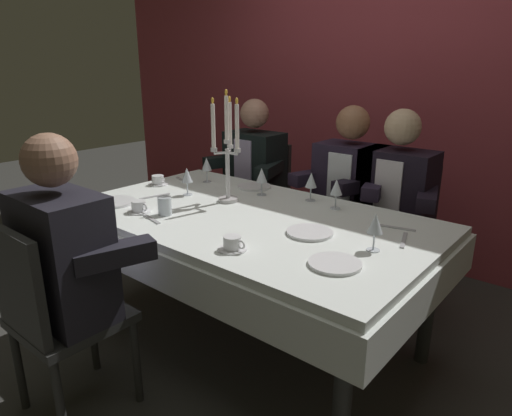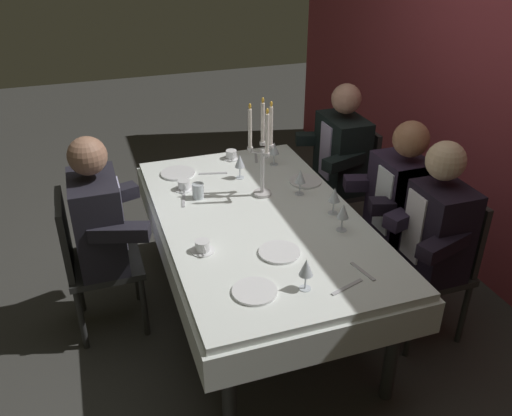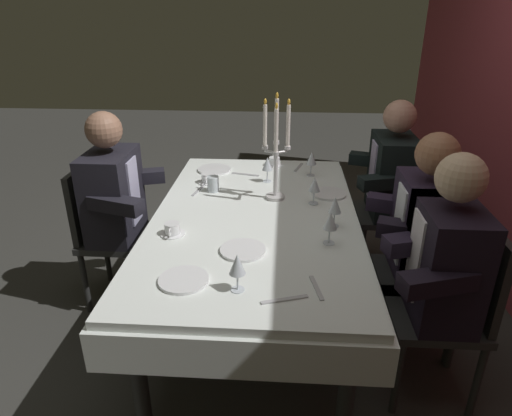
{
  "view_description": "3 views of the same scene",
  "coord_description": "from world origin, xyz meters",
  "px_view_note": "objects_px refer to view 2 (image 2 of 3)",
  "views": [
    {
      "loc": [
        1.47,
        -1.69,
        1.49
      ],
      "look_at": [
        0.08,
        -0.03,
        0.8
      ],
      "focal_mm": 31.92,
      "sensor_mm": 36.0,
      "label": 1
    },
    {
      "loc": [
        2.5,
        -0.87,
        2.26
      ],
      "look_at": [
        0.08,
        -0.05,
        0.84
      ],
      "focal_mm": 37.32,
      "sensor_mm": 36.0,
      "label": 2
    },
    {
      "loc": [
        2.21,
        0.15,
        1.78
      ],
      "look_at": [
        0.12,
        0.01,
        0.84
      ],
      "focal_mm": 31.55,
      "sensor_mm": 36.0,
      "label": 3
    }
  ],
  "objects_px": {
    "dinner_plate_0": "(255,291)",
    "wine_glass_5": "(274,149)",
    "candelabra": "(263,153)",
    "wine_glass_4": "(334,196)",
    "dining_table": "(259,233)",
    "seated_diner_2": "(403,201)",
    "dinner_plate_3": "(305,181)",
    "wine_glass_3": "(300,177)",
    "coffee_cup_1": "(203,247)",
    "water_tumbler_0": "(198,191)",
    "coffee_cup_0": "(184,186)",
    "dinner_plate_1": "(178,173)",
    "dinner_plate_2": "(279,252)",
    "wine_glass_2": "(343,212)",
    "seated_diner_3": "(434,227)",
    "seated_diner_0": "(343,152)",
    "seated_diner_1": "(97,221)",
    "wine_glass_1": "(240,162)",
    "coffee_cup_2": "(231,155)",
    "wine_glass_0": "(306,268)"
  },
  "relations": [
    {
      "from": "water_tumbler_0",
      "to": "coffee_cup_0",
      "type": "height_order",
      "value": "water_tumbler_0"
    },
    {
      "from": "dinner_plate_3",
      "to": "seated_diner_3",
      "type": "xyz_separation_m",
      "value": [
        0.74,
        0.46,
        -0.01
      ]
    },
    {
      "from": "wine_glass_4",
      "to": "coffee_cup_0",
      "type": "height_order",
      "value": "wine_glass_4"
    },
    {
      "from": "wine_glass_5",
      "to": "wine_glass_2",
      "type": "bearing_deg",
      "value": 2.74
    },
    {
      "from": "seated_diner_0",
      "to": "seated_diner_2",
      "type": "relative_size",
      "value": 1.0
    },
    {
      "from": "dinner_plate_2",
      "to": "wine_glass_3",
      "type": "xyz_separation_m",
      "value": [
        -0.57,
        0.35,
        0.11
      ]
    },
    {
      "from": "dinner_plate_2",
      "to": "coffee_cup_2",
      "type": "height_order",
      "value": "coffee_cup_2"
    },
    {
      "from": "seated_diner_3",
      "to": "dinner_plate_1",
      "type": "bearing_deg",
      "value": -132.74
    },
    {
      "from": "coffee_cup_2",
      "to": "seated_diner_2",
      "type": "relative_size",
      "value": 0.11
    },
    {
      "from": "wine_glass_0",
      "to": "seated_diner_0",
      "type": "distance_m",
      "value": 1.68
    },
    {
      "from": "candelabra",
      "to": "seated_diner_0",
      "type": "xyz_separation_m",
      "value": [
        -0.46,
        0.78,
        -0.28
      ]
    },
    {
      "from": "dinner_plate_3",
      "to": "wine_glass_2",
      "type": "xyz_separation_m",
      "value": [
        0.61,
        -0.05,
        0.11
      ]
    },
    {
      "from": "wine_glass_1",
      "to": "wine_glass_3",
      "type": "distance_m",
      "value": 0.44
    },
    {
      "from": "coffee_cup_1",
      "to": "coffee_cup_2",
      "type": "relative_size",
      "value": 1.0
    },
    {
      "from": "dinner_plate_0",
      "to": "seated_diner_0",
      "type": "distance_m",
      "value": 1.77
    },
    {
      "from": "wine_glass_1",
      "to": "wine_glass_2",
      "type": "xyz_separation_m",
      "value": [
        0.81,
        0.33,
        0.0
      ]
    },
    {
      "from": "dinner_plate_3",
      "to": "wine_glass_3",
      "type": "relative_size",
      "value": 1.28
    },
    {
      "from": "wine_glass_4",
      "to": "water_tumbler_0",
      "type": "xyz_separation_m",
      "value": [
        -0.44,
        -0.69,
        -0.07
      ]
    },
    {
      "from": "dinner_plate_3",
      "to": "coffee_cup_0",
      "type": "relative_size",
      "value": 1.59
    },
    {
      "from": "coffee_cup_0",
      "to": "wine_glass_4",
      "type": "bearing_deg",
      "value": 52.51
    },
    {
      "from": "coffee_cup_0",
      "to": "seated_diner_3",
      "type": "distance_m",
      "value": 1.51
    },
    {
      "from": "dinner_plate_0",
      "to": "seated_diner_2",
      "type": "distance_m",
      "value": 1.27
    },
    {
      "from": "wine_glass_1",
      "to": "dining_table",
      "type": "bearing_deg",
      "value": -5.03
    },
    {
      "from": "dinner_plate_2",
      "to": "wine_glass_2",
      "type": "relative_size",
      "value": 1.31
    },
    {
      "from": "dinner_plate_0",
      "to": "wine_glass_5",
      "type": "height_order",
      "value": "wine_glass_5"
    },
    {
      "from": "dinner_plate_3",
      "to": "wine_glass_0",
      "type": "relative_size",
      "value": 1.28
    },
    {
      "from": "water_tumbler_0",
      "to": "seated_diner_2",
      "type": "distance_m",
      "value": 1.24
    },
    {
      "from": "dinner_plate_0",
      "to": "dinner_plate_3",
      "type": "height_order",
      "value": "same"
    },
    {
      "from": "dining_table",
      "to": "seated_diner_2",
      "type": "distance_m",
      "value": 0.9
    },
    {
      "from": "candelabra",
      "to": "seated_diner_1",
      "type": "xyz_separation_m",
      "value": [
        -0.0,
        -0.99,
        -0.28
      ]
    },
    {
      "from": "dinner_plate_1",
      "to": "dinner_plate_2",
      "type": "bearing_deg",
      "value": 15.28
    },
    {
      "from": "seated_diner_1",
      "to": "dinner_plate_0",
      "type": "bearing_deg",
      "value": 35.05
    },
    {
      "from": "candelabra",
      "to": "wine_glass_4",
      "type": "xyz_separation_m",
      "value": [
        0.35,
        0.31,
        -0.16
      ]
    },
    {
      "from": "coffee_cup_1",
      "to": "seated_diner_2",
      "type": "height_order",
      "value": "seated_diner_2"
    },
    {
      "from": "candelabra",
      "to": "coffee_cup_1",
      "type": "relative_size",
      "value": 4.67
    },
    {
      "from": "dinner_plate_1",
      "to": "dinner_plate_3",
      "type": "xyz_separation_m",
      "value": [
        0.39,
        0.75,
        0.0
      ]
    },
    {
      "from": "seated_diner_1",
      "to": "candelabra",
      "type": "bearing_deg",
      "value": 89.75
    },
    {
      "from": "dinner_plate_0",
      "to": "water_tumbler_0",
      "type": "relative_size",
      "value": 2.21
    },
    {
      "from": "dinner_plate_1",
      "to": "seated_diner_3",
      "type": "height_order",
      "value": "seated_diner_3"
    },
    {
      "from": "candelabra",
      "to": "water_tumbler_0",
      "type": "relative_size",
      "value": 6.52
    },
    {
      "from": "wine_glass_2",
      "to": "seated_diner_0",
      "type": "distance_m",
      "value": 1.12
    },
    {
      "from": "dinner_plate_1",
      "to": "coffee_cup_0",
      "type": "relative_size",
      "value": 1.73
    },
    {
      "from": "dinner_plate_3",
      "to": "seated_diner_3",
      "type": "relative_size",
      "value": 0.17
    },
    {
      "from": "seated_diner_3",
      "to": "wine_glass_2",
      "type": "bearing_deg",
      "value": -103.8
    },
    {
      "from": "dinner_plate_1",
      "to": "wine_glass_2",
      "type": "xyz_separation_m",
      "value": [
        1.0,
        0.7,
        0.11
      ]
    },
    {
      "from": "wine_glass_1",
      "to": "dinner_plate_1",
      "type": "bearing_deg",
      "value": -116.73
    },
    {
      "from": "candelabra",
      "to": "wine_glass_1",
      "type": "height_order",
      "value": "candelabra"
    },
    {
      "from": "wine_glass_3",
      "to": "seated_diner_3",
      "type": "relative_size",
      "value": 0.13
    },
    {
      "from": "coffee_cup_1",
      "to": "dinner_plate_2",
      "type": "bearing_deg",
      "value": 68.38
    },
    {
      "from": "seated_diner_1",
      "to": "wine_glass_3",
      "type": "bearing_deg",
      "value": 86.8
    }
  ]
}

